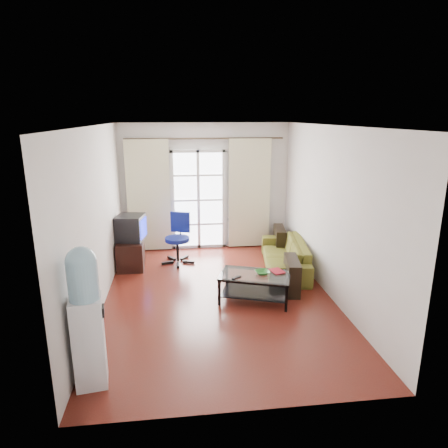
# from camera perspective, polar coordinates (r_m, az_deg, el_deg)

# --- Properties ---
(floor) EXTENTS (5.20, 5.20, 0.00)m
(floor) POSITION_cam_1_polar(r_m,az_deg,el_deg) (6.57, -0.82, -10.38)
(floor) COLOR maroon
(floor) RESTS_ON ground
(ceiling) EXTENTS (5.20, 5.20, 0.00)m
(ceiling) POSITION_cam_1_polar(r_m,az_deg,el_deg) (5.92, -0.92, 13.87)
(ceiling) COLOR white
(ceiling) RESTS_ON wall_back
(wall_back) EXTENTS (3.60, 0.02, 2.70)m
(wall_back) POSITION_cam_1_polar(r_m,az_deg,el_deg) (8.64, -2.72, 5.31)
(wall_back) COLOR silver
(wall_back) RESTS_ON floor
(wall_front) EXTENTS (3.60, 0.02, 2.70)m
(wall_front) POSITION_cam_1_polar(r_m,az_deg,el_deg) (3.67, 3.54, -8.84)
(wall_front) COLOR silver
(wall_front) RESTS_ON floor
(wall_left) EXTENTS (0.02, 5.20, 2.70)m
(wall_left) POSITION_cam_1_polar(r_m,az_deg,el_deg) (6.19, -17.68, 0.56)
(wall_left) COLOR silver
(wall_left) RESTS_ON floor
(wall_right) EXTENTS (0.02, 5.20, 2.70)m
(wall_right) POSITION_cam_1_polar(r_m,az_deg,el_deg) (6.54, 15.01, 1.54)
(wall_right) COLOR silver
(wall_right) RESTS_ON floor
(french_door) EXTENTS (1.16, 0.06, 2.15)m
(french_door) POSITION_cam_1_polar(r_m,az_deg,el_deg) (8.63, -3.67, 3.42)
(french_door) COLOR white
(french_door) RESTS_ON wall_back
(curtain_rod) EXTENTS (3.30, 0.04, 0.04)m
(curtain_rod) POSITION_cam_1_polar(r_m,az_deg,el_deg) (8.42, -2.76, 12.10)
(curtain_rod) COLOR #4C3F2D
(curtain_rod) RESTS_ON wall_back
(curtain_left) EXTENTS (0.90, 0.07, 2.35)m
(curtain_left) POSITION_cam_1_polar(r_m,az_deg,el_deg) (8.55, -10.71, 3.92)
(curtain_left) COLOR beige
(curtain_left) RESTS_ON curtain_rod
(curtain_right) EXTENTS (0.90, 0.07, 2.35)m
(curtain_right) POSITION_cam_1_polar(r_m,az_deg,el_deg) (8.67, 3.64, 4.32)
(curtain_right) COLOR beige
(curtain_right) RESTS_ON curtain_rod
(radiator) EXTENTS (0.64, 0.12, 0.64)m
(radiator) POSITION_cam_1_polar(r_m,az_deg,el_deg) (8.87, 2.57, -1.20)
(radiator) COLOR #9FA0A2
(radiator) RESTS_ON floor
(sofa) EXTENTS (2.12, 1.30, 0.56)m
(sofa) POSITION_cam_1_polar(r_m,az_deg,el_deg) (7.68, 8.68, -4.43)
(sofa) COLOR olive
(sofa) RESTS_ON floor
(coffee_table) EXTENTS (1.23, 0.94, 0.44)m
(coffee_table) POSITION_cam_1_polar(r_m,az_deg,el_deg) (6.37, 4.45, -8.50)
(coffee_table) COLOR silver
(coffee_table) RESTS_ON floor
(bowl) EXTENTS (0.31, 0.31, 0.06)m
(bowl) POSITION_cam_1_polar(r_m,az_deg,el_deg) (6.31, 5.49, -6.91)
(bowl) COLOR #2E8043
(bowl) RESTS_ON coffee_table
(book) EXTENTS (0.32, 0.35, 0.02)m
(book) POSITION_cam_1_polar(r_m,az_deg,el_deg) (6.39, 6.84, -6.85)
(book) COLOR #B51916
(book) RESTS_ON coffee_table
(remote) EXTENTS (0.16, 0.13, 0.02)m
(remote) POSITION_cam_1_polar(r_m,az_deg,el_deg) (6.15, 1.81, -7.64)
(remote) COLOR black
(remote) RESTS_ON coffee_table
(tv_stand) EXTENTS (0.50, 0.74, 0.54)m
(tv_stand) POSITION_cam_1_polar(r_m,az_deg,el_deg) (7.89, -13.16, -4.19)
(tv_stand) COLOR black
(tv_stand) RESTS_ON floor
(crt_tv) EXTENTS (0.60, 0.60, 0.48)m
(crt_tv) POSITION_cam_1_polar(r_m,az_deg,el_deg) (7.80, -13.35, -0.51)
(crt_tv) COLOR black
(crt_tv) RESTS_ON tv_stand
(task_chair) EXTENTS (0.85, 0.85, 0.99)m
(task_chair) POSITION_cam_1_polar(r_m,az_deg,el_deg) (7.99, -6.57, -3.45)
(task_chair) COLOR black
(task_chair) RESTS_ON floor
(water_cooler) EXTENTS (0.37, 0.37, 1.58)m
(water_cooler) POSITION_cam_1_polar(r_m,az_deg,el_deg) (4.51, -19.07, -12.22)
(water_cooler) COLOR white
(water_cooler) RESTS_ON floor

